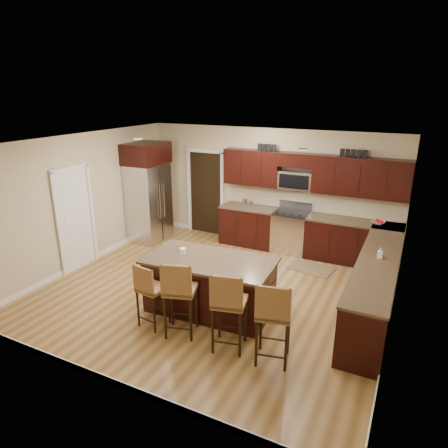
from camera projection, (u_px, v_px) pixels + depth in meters
The scene contains 24 objects.
floor at pixel (214, 291), 7.34m from camera, with size 6.00×6.00×0.00m, color olive.
ceiling at pixel (212, 142), 6.47m from camera, with size 6.00×6.00×0.00m, color silver.
wall_back at pixel (268, 188), 9.24m from camera, with size 6.00×6.00×0.00m, color #C1B28B.
wall_left at pixel (84, 201), 8.16m from camera, with size 5.50×5.50×0.00m, color #C1B28B.
wall_right at pixel (400, 251), 5.65m from camera, with size 5.50×5.50×0.00m, color #C1B28B.
base_cabinets at pixel (337, 258), 7.62m from camera, with size 4.02×3.96×0.92m.
upper_cabinets at pixel (313, 172), 8.50m from camera, with size 4.00×0.33×0.80m.
range at pixel (291, 231), 8.98m from camera, with size 0.76×0.64×1.11m.
microwave at pixel (296, 180), 8.74m from camera, with size 0.76×0.31×0.40m, color silver.
doorway at pixel (206, 193), 10.02m from camera, with size 0.85×0.03×2.06m, color black.
pantry_door at pixel (75, 220), 8.01m from camera, with size 0.03×0.80×2.04m, color white.
letter_decor at pixel (307, 150), 8.42m from camera, with size 2.20×0.03×0.15m, color black, non-canonical shape.
island at pixel (210, 286), 6.58m from camera, with size 2.15×1.21×0.92m.
stool_left at pixel (149, 289), 6.04m from camera, with size 0.44×0.44×1.05m.
stool_mid at pixel (179, 290), 5.78m from camera, with size 0.56×0.56×1.21m.
stool_right at pixel (228, 303), 5.44m from camera, with size 0.54×0.54×1.21m.
refrigerator at pixel (148, 192), 9.46m from camera, with size 0.79×1.00×2.35m.
floor_mat at pixel (311, 268), 8.23m from camera, with size 0.87×0.58×0.01m, color brown.
fruit_bowl at pixel (378, 223), 8.07m from camera, with size 0.26×0.26×0.06m, color silver.
soap_bottle at pixel (380, 253), 6.45m from camera, with size 0.08×0.08×0.17m, color #B2B2B2.
canister_tall at pixel (245, 202), 9.28m from camera, with size 0.12×0.12×0.19m, color silver.
canister_short at pixel (251, 204), 9.23m from camera, with size 0.11×0.11×0.14m, color silver.
island_jar at pixel (183, 251), 6.62m from camera, with size 0.10×0.10×0.10m, color white.
stool_extra at pixel (273, 314), 5.17m from camera, with size 0.54×0.54×1.21m.
Camera 1 is at (3.07, -5.79, 3.53)m, focal length 32.00 mm.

